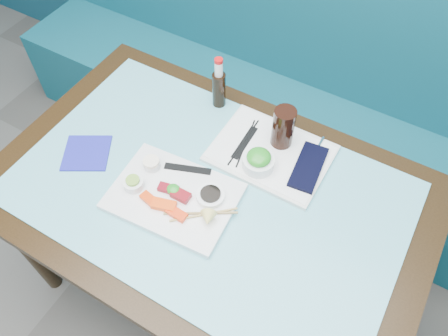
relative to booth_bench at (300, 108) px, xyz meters
The scene contains 34 objects.
booth_bench is the anchor object (origin of this frame).
dining_table 0.89m from the booth_bench, 90.00° to the right, with size 1.40×0.90×0.75m.
glass_top 0.92m from the booth_bench, 90.00° to the right, with size 1.22×0.76×0.01m, color #60B3C1.
sashimi_plate 1.00m from the booth_bench, 94.73° to the right, with size 0.39×0.28×0.02m, color white.
salmon_left 1.07m from the booth_bench, 97.37° to the right, with size 0.06×0.03×0.01m, color #EE3A09.
salmon_mid 1.06m from the booth_bench, 94.49° to the right, with size 0.07×0.04×0.02m, color #FF460A.
salmon_right 1.06m from the booth_bench, 91.54° to the right, with size 0.06×0.03×0.02m, color #FF330A.
tuna_left 1.01m from the booth_bench, 96.62° to the right, with size 0.05×0.03×0.02m, color maroon.
tuna_right 1.01m from the booth_bench, 93.20° to the right, with size 0.06×0.04×0.02m, color maroon.
seaweed_garnish 1.00m from the booth_bench, 95.10° to the right, with size 0.04×0.04×0.02m, color #208E20.
ramekin_wasabi 1.06m from the booth_bench, 101.88° to the right, with size 0.07×0.07×0.03m, color white.
wasabi_fill 1.07m from the booth_bench, 101.88° to the right, with size 0.04×0.04×0.01m, color #77AB37.
ramekin_ginger 0.98m from the booth_bench, 102.76° to the right, with size 0.05×0.05×0.02m, color silver.
ginger_fill 0.99m from the booth_bench, 102.76° to the right, with size 0.05×0.05×0.01m, color white.
soy_dish 0.96m from the booth_bench, 88.11° to the right, with size 0.09×0.09×0.02m, color white.
soy_fill 0.97m from the booth_bench, 88.11° to the right, with size 0.06×0.06×0.01m, color black.
lemon_wedge 1.05m from the booth_bench, 85.87° to the right, with size 0.05×0.05×0.04m, color #F8E175.
chopstick_sleeve 0.92m from the booth_bench, 96.38° to the right, with size 0.15×0.02×0.00m, color black.
wooden_chopstick_a 1.02m from the booth_bench, 87.94° to the right, with size 0.01×0.01×0.22m, color #997D48.
wooden_chopstick_b 1.02m from the booth_bench, 87.33° to the right, with size 0.01×0.01×0.21m, color tan.
serving_tray 0.74m from the booth_bench, 79.94° to the right, with size 0.38×0.29×0.01m, color silver.
paper_placemat 0.74m from the booth_bench, 79.94° to the right, with size 0.37×0.26×0.00m, color white.
seaweed_bowl 0.81m from the booth_bench, 81.83° to the right, with size 0.11×0.11×0.04m, color white.
seaweed_salad 0.83m from the booth_bench, 81.83° to the right, with size 0.08×0.08×0.04m, color #248D20.
cola_glass 0.74m from the booth_bench, 77.99° to the right, with size 0.07×0.07×0.15m, color black.
navy_pouch 0.77m from the booth_bench, 68.32° to the right, with size 0.08×0.19×0.01m, color black.
fork 0.69m from the booth_bench, 64.93° to the right, with size 0.01×0.01×0.08m, color white.
black_chopstick_a 0.74m from the booth_bench, 89.09° to the right, with size 0.01×0.01×0.22m, color black.
black_chopstick_b 0.74m from the booth_bench, 88.36° to the right, with size 0.01×0.01×0.22m, color black.
tray_sleeve 0.74m from the booth_bench, 88.73° to the right, with size 0.03×0.16×0.00m, color black.
cola_bottle_body 0.69m from the booth_bench, 108.36° to the right, with size 0.05×0.05×0.14m, color black.
cola_bottle_neck 0.76m from the booth_bench, 108.36° to the right, with size 0.03×0.03×0.06m, color white.
cola_bottle_cap 0.78m from the booth_bench, 108.36° to the right, with size 0.03×0.03×0.01m, color red.
blue_napkin 1.09m from the booth_bench, 115.08° to the right, with size 0.15×0.15×0.01m, color #1B1E96.
Camera 1 is at (0.43, 0.81, 1.92)m, focal length 35.00 mm.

